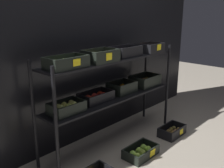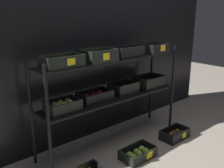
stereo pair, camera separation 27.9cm
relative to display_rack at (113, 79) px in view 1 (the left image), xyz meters
name	(u,v)px [view 1 (the left image)]	position (x,y,z in m)	size (l,w,h in m)	color
ground_plane	(112,142)	(-0.01, 0.00, -0.77)	(10.00, 10.00, 0.00)	gray
storefront_wall	(88,47)	(-0.01, 0.38, 0.31)	(4.14, 0.12, 2.17)	black
display_rack	(113,79)	(0.00, 0.00, 0.00)	(1.87, 0.39, 1.12)	black
crate_ground_apple_green	(141,152)	(-0.02, -0.43, -0.73)	(0.37, 0.23, 0.10)	black
crate_ground_kiwi	(172,132)	(0.62, -0.42, -0.72)	(0.35, 0.22, 0.12)	black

